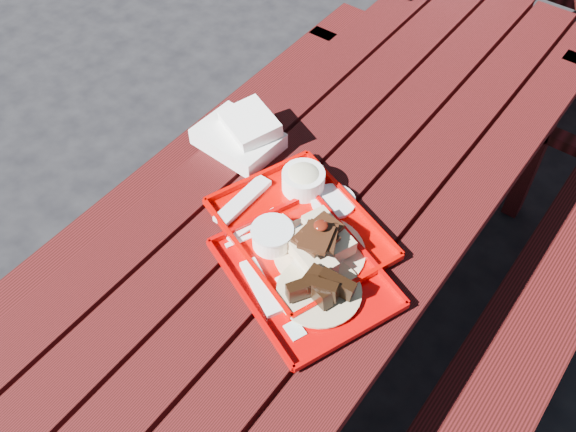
# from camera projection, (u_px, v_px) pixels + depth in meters

# --- Properties ---
(ground) EXTENTS (60.00, 60.00, 0.00)m
(ground) POSITION_uv_depth(u_px,v_px,m) (314.00, 340.00, 2.22)
(ground) COLOR black
(ground) RESTS_ON ground
(picnic_table_near) EXTENTS (1.41, 2.40, 0.75)m
(picnic_table_near) POSITION_uv_depth(u_px,v_px,m) (320.00, 242.00, 1.79)
(picnic_table_near) COLOR #420C0F
(picnic_table_near) RESTS_ON ground
(near_tray) EXTENTS (0.50, 0.44, 0.13)m
(near_tray) POSITION_uv_depth(u_px,v_px,m) (307.00, 221.00, 1.55)
(near_tray) COLOR #C50300
(near_tray) RESTS_ON picnic_table_near
(far_tray) EXTENTS (0.48, 0.43, 0.07)m
(far_tray) POSITION_uv_depth(u_px,v_px,m) (300.00, 271.00, 1.47)
(far_tray) COLOR #BC0102
(far_tray) RESTS_ON picnic_table_near
(white_cloth) EXTENTS (0.23, 0.20, 0.09)m
(white_cloth) POSITION_uv_depth(u_px,v_px,m) (242.00, 134.00, 1.74)
(white_cloth) COLOR white
(white_cloth) RESTS_ON picnic_table_near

